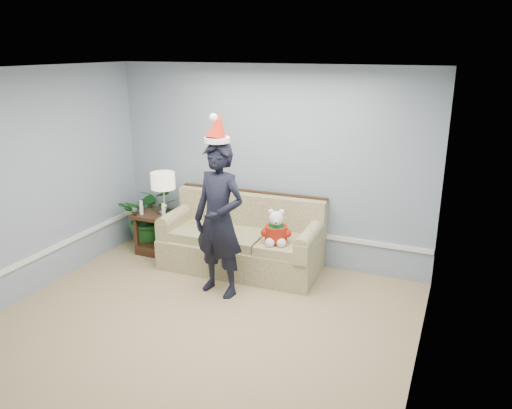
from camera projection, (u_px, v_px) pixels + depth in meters
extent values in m
cube|color=tan|center=(175.00, 349.00, 5.03)|extent=(4.50, 5.00, 0.02)
cube|color=white|center=(160.00, 71.00, 4.21)|extent=(4.50, 5.00, 0.02)
cube|color=#8895AE|center=(269.00, 166.00, 6.82)|extent=(4.50, 0.02, 2.70)
cube|color=#8895AE|center=(423.00, 262.00, 3.77)|extent=(0.02, 5.00, 2.70)
cube|color=white|center=(268.00, 228.00, 7.07)|extent=(4.48, 0.03, 0.06)
cube|color=white|center=(7.00, 270.00, 5.73)|extent=(0.03, 4.98, 0.06)
cube|color=brown|center=(241.00, 254.00, 6.79)|extent=(2.16, 0.99, 0.41)
cube|color=brown|center=(196.00, 231.00, 6.91)|extent=(0.65, 0.75, 0.12)
cube|color=brown|center=(239.00, 238.00, 6.66)|extent=(0.65, 0.75, 0.12)
cube|color=brown|center=(285.00, 245.00, 6.42)|extent=(0.65, 0.75, 0.12)
cube|color=brown|center=(251.00, 213.00, 6.94)|extent=(2.14, 0.28, 0.57)
cube|color=black|center=(253.00, 192.00, 6.92)|extent=(2.13, 0.14, 0.05)
cube|color=brown|center=(178.00, 222.00, 7.06)|extent=(0.21, 0.92, 0.24)
cube|color=brown|center=(310.00, 243.00, 6.32)|extent=(0.21, 0.92, 0.24)
cube|color=#3D2316|center=(158.00, 215.00, 7.21)|extent=(0.63, 0.53, 0.05)
cube|color=#3D2316|center=(160.00, 248.00, 7.36)|extent=(0.57, 0.47, 0.14)
cube|color=#3D2316|center=(137.00, 235.00, 7.21)|extent=(0.05, 0.05, 0.61)
cube|color=#3D2316|center=(166.00, 240.00, 7.02)|extent=(0.05, 0.05, 0.61)
cube|color=#3D2316|center=(153.00, 226.00, 7.56)|extent=(0.05, 0.05, 0.61)
cube|color=#3D2316|center=(181.00, 231.00, 7.37)|extent=(0.05, 0.05, 0.61)
cylinder|color=silver|center=(165.00, 212.00, 7.18)|extent=(0.16, 0.16, 0.03)
sphere|color=silver|center=(164.00, 206.00, 7.15)|extent=(0.10, 0.10, 0.10)
cylinder|color=silver|center=(164.00, 197.00, 7.11)|extent=(0.03, 0.03, 0.34)
cylinder|color=#FAECC9|center=(163.00, 181.00, 7.04)|extent=(0.34, 0.34, 0.23)
cylinder|color=silver|center=(141.00, 211.00, 7.12)|extent=(0.05, 0.05, 0.12)
cylinder|color=white|center=(141.00, 204.00, 7.09)|extent=(0.05, 0.05, 0.10)
cylinder|color=silver|center=(164.00, 214.00, 6.98)|extent=(0.05, 0.05, 0.12)
cylinder|color=white|center=(163.00, 207.00, 6.95)|extent=(0.05, 0.05, 0.10)
imported|color=#1C5D20|center=(150.00, 216.00, 7.48)|extent=(1.09, 1.03, 0.96)
imported|color=black|center=(219.00, 220.00, 5.91)|extent=(0.76, 0.57, 1.88)
cylinder|color=white|center=(217.00, 140.00, 5.62)|extent=(0.34, 0.34, 0.06)
cone|color=red|center=(218.00, 126.00, 5.60)|extent=(0.30, 0.36, 0.34)
sphere|color=white|center=(213.00, 117.00, 5.47)|extent=(0.09, 0.09, 0.09)
sphere|color=white|center=(276.00, 233.00, 6.28)|extent=(0.27, 0.27, 0.27)
cylinder|color=red|center=(276.00, 233.00, 6.28)|extent=(0.36, 0.36, 0.19)
cylinder|color=#0E5C1E|center=(276.00, 225.00, 6.25)|extent=(0.24, 0.24, 0.03)
sphere|color=white|center=(267.00, 242.00, 6.23)|extent=(0.12, 0.12, 0.12)
sphere|color=white|center=(278.00, 243.00, 6.18)|extent=(0.12, 0.12, 0.12)
sphere|color=white|center=(276.00, 219.00, 6.21)|extent=(0.19, 0.19, 0.19)
sphere|color=black|center=(273.00, 223.00, 6.12)|extent=(0.03, 0.03, 0.03)
sphere|color=white|center=(271.00, 211.00, 6.22)|extent=(0.07, 0.07, 0.07)
sphere|color=white|center=(281.00, 213.00, 6.17)|extent=(0.07, 0.07, 0.07)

